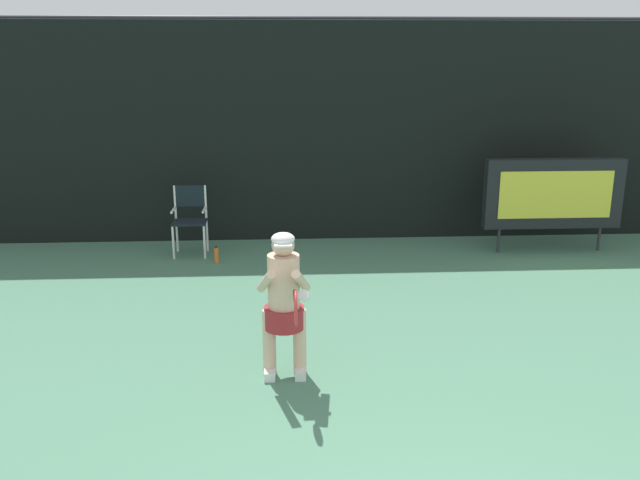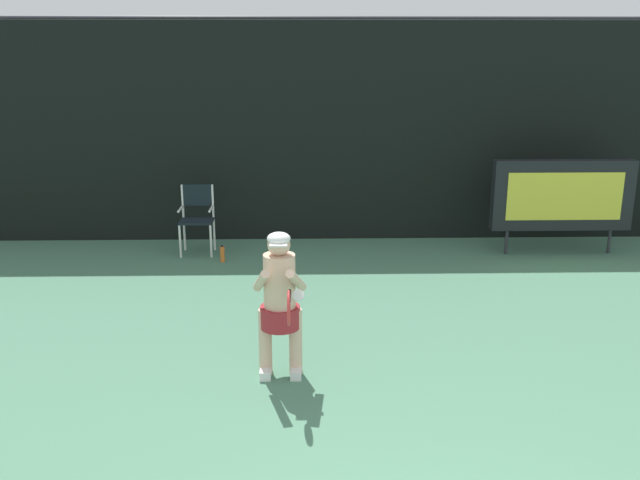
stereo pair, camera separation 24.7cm
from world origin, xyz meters
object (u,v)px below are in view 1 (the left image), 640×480
scoreboard (553,194)px  tennis_racket (296,307)px  tennis_player (284,300)px  umpire_chair (190,216)px  water_bottle (216,255)px

scoreboard → tennis_racket: (-4.18, -4.67, -0.00)m
tennis_player → tennis_racket: bearing=-80.3°
umpire_chair → tennis_racket: (1.56, -4.88, 0.33)m
umpire_chair → tennis_racket: 5.13m
water_bottle → umpire_chair: bearing=130.5°
scoreboard → tennis_player: size_ratio=1.50×
umpire_chair → water_bottle: size_ratio=4.08×
scoreboard → water_bottle: scoreboard is taller
tennis_player → tennis_racket: tennis_player is taller
scoreboard → tennis_racket: bearing=-131.8°
water_bottle → tennis_racket: (1.11, -4.36, 0.82)m
umpire_chair → water_bottle: bearing=-49.5°
scoreboard → water_bottle: (-5.29, -0.32, -0.82)m
tennis_player → scoreboard: bearing=43.7°
water_bottle → tennis_player: bearing=-75.0°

